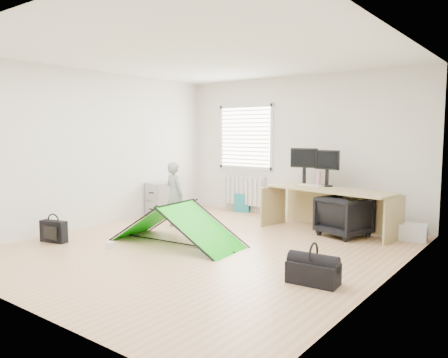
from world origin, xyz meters
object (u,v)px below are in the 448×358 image
Objects in this scene: filing_cabinet at (163,199)px; kite at (177,224)px; thermos at (319,178)px; office_chair at (344,216)px; person at (175,195)px; desk at (328,211)px; monitor_right at (327,173)px; duffel_bag at (313,273)px; monitor_left at (304,171)px; laptop_bag at (54,231)px; storage_crate at (412,232)px.

kite is (1.77, -1.46, -0.02)m from filing_cabinet.
filing_cabinet is at bearing -162.98° from thermos.
filing_cabinet is 0.33× the size of kite.
office_chair is 2.85m from person.
desk is 0.68m from monitor_right.
person reaches higher than duffel_bag.
filing_cabinet is at bearing 134.91° from kite.
person is 0.58× the size of kite.
monitor_left is at bearing 163.97° from desk.
filing_cabinet is (-3.24, -0.59, -0.03)m from desk.
monitor_right is 4.49m from laptop_bag.
office_chair is at bearing -28.98° from monitor_right.
monitor_left is 0.25× the size of kite.
monitor_left is (-0.60, 0.29, 0.60)m from desk.
person is 2.61× the size of laptop_bag.
storage_crate reaches higher than duffel_bag.
monitor_right is 0.19m from thermos.
person is 2.04m from laptop_bag.
monitor_right is at bearing 106.77° from duffel_bag.
office_chair is at bearing 28.17° from laptop_bag.
storage_crate is (1.40, 0.01, -0.83)m from monitor_right.
storage_crate is at bearing 24.72° from laptop_bag.
filing_cabinet reaches higher than storage_crate.
monitor_left is at bearing 114.19° from duffel_bag.
duffel_bag is at bearing -58.82° from monitor_right.
storage_crate is at bearing -0.28° from thermos.
person is 2.56× the size of storage_crate.
laptop_bag is at bearing -128.28° from thermos.
laptop_bag is at bearing 82.70° from person.
laptop_bag is 3.96m from duffel_bag.
person is (-1.70, -1.51, -0.39)m from monitor_left.
duffel_bag is at bearing -60.11° from desk.
filing_cabinet is 1.48× the size of storage_crate.
filing_cabinet is 2.30m from kite.
kite is at bearing 65.15° from office_chair.
storage_crate is at bearing -139.65° from office_chair.
storage_crate is at bearing 23.11° from desk.
monitor_right is at bearing 36.02° from laptop_bag.
monitor_left is at bearing -5.49° from office_chair.
duffel_bag is (-0.33, -2.71, -0.01)m from storage_crate.
filing_cabinet is at bearing 81.24° from laptop_bag.
laptop_bag is at bearing -141.33° from storage_crate.
desk is at bearing 31.85° from laptop_bag.
monitor_right is at bearing -6.18° from thermos.
laptop_bag is at bearing -75.84° from filing_cabinet.
laptop_bag is at bearing 59.43° from office_chair.
desk is 0.66m from thermos.
laptop_bag is 0.80× the size of duffel_bag.
kite is (-1.29, -2.34, -0.65)m from monitor_right.
person reaches higher than office_chair.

